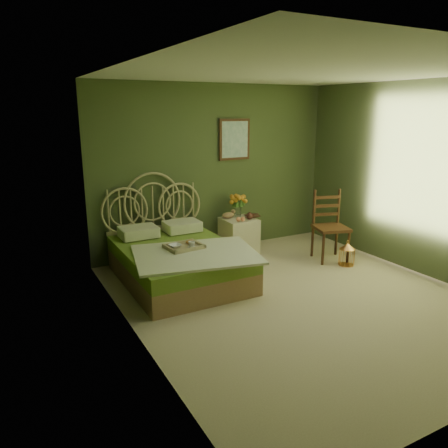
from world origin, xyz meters
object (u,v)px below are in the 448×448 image
nightstand (239,231)px  chair (327,221)px  birdcage (347,254)px  bed (177,259)px

nightstand → chair: 1.38m
nightstand → birdcage: bearing=-50.0°
bed → chair: size_ratio=2.04×
nightstand → birdcage: (1.08, -1.28, -0.19)m
bed → nightstand: (1.30, 0.62, 0.06)m
chair → bed: bearing=-169.9°
bed → chair: (2.33, -0.27, 0.29)m
nightstand → chair: size_ratio=0.94×
nightstand → birdcage: 1.69m
bed → nightstand: 1.45m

